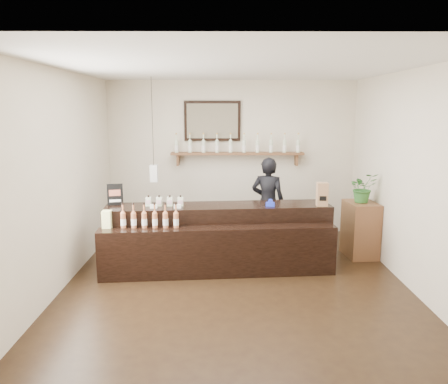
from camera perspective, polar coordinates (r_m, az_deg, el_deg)
ground at (r=5.99m, az=1.51°, el=-11.76°), size 5.00×5.00×0.00m
room_shell at (r=5.56m, az=1.60°, el=4.67°), size 5.00×5.00×5.00m
back_wall_decor at (r=7.92m, az=-0.14°, el=6.93°), size 2.66×0.96×1.69m
counter at (r=6.38m, az=-0.79°, el=-6.19°), size 3.31×1.12×1.07m
promo_sign at (r=6.53m, az=-14.04°, el=-0.33°), size 0.22×0.07×0.31m
paper_bag at (r=6.43m, az=12.70°, el=-0.30°), size 0.16×0.12×0.34m
tape_dispenser at (r=6.31m, az=6.07°, el=-1.51°), size 0.13×0.08×0.11m
side_cabinet at (r=7.22m, az=17.37°, el=-4.66°), size 0.48×0.63×0.87m
potted_plant at (r=7.07m, az=17.67°, el=0.54°), size 0.48×0.44×0.46m
shopkeeper at (r=7.26m, az=5.77°, el=-0.65°), size 0.73×0.59×1.72m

